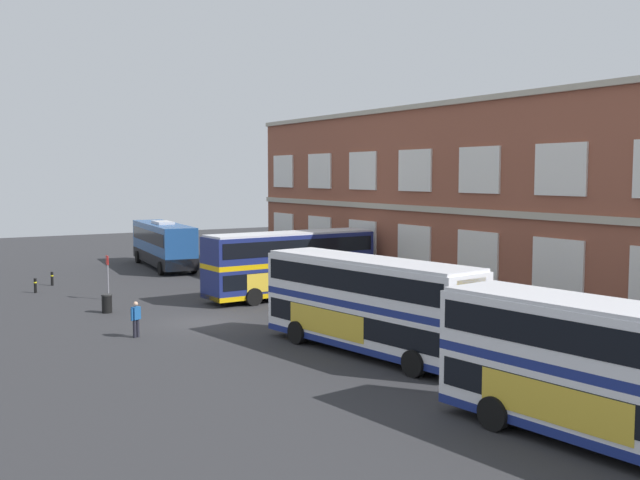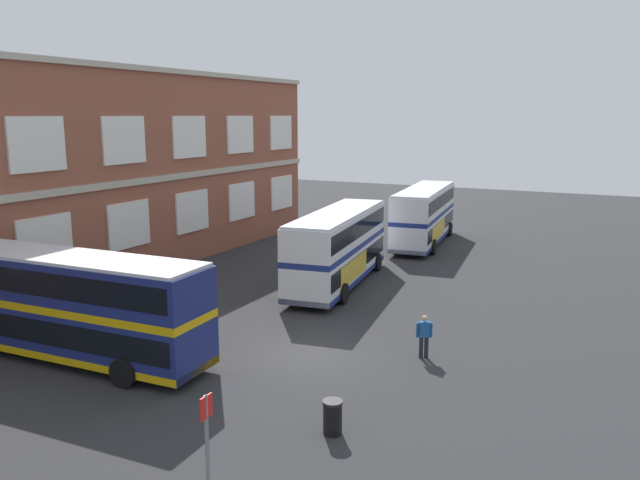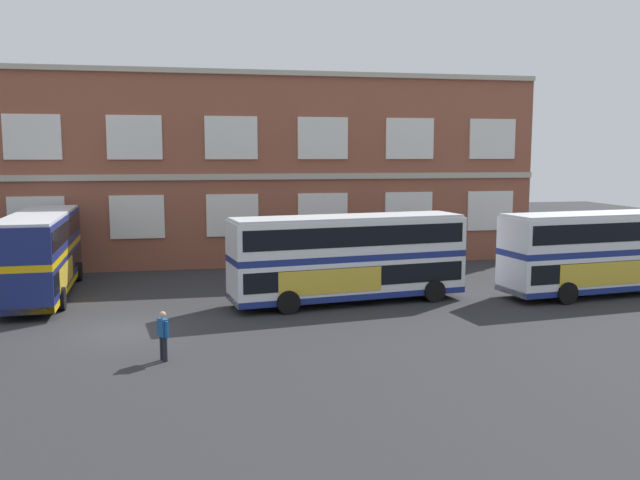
# 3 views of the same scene
# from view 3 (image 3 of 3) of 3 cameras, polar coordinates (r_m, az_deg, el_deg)

# --- Properties ---
(ground_plane) EXTENTS (120.00, 120.00, 0.00)m
(ground_plane) POSITION_cam_3_polar(r_m,az_deg,el_deg) (29.61, -16.07, -6.48)
(ground_plane) COLOR #2B2B2D
(brick_terminal_building) EXTENTS (44.47, 8.19, 11.85)m
(brick_terminal_building) POSITION_cam_3_polar(r_m,az_deg,el_deg) (44.67, -11.41, 5.72)
(brick_terminal_building) COLOR brown
(brick_terminal_building) RESTS_ON ground
(double_decker_near) EXTENTS (3.22, 11.10, 4.07)m
(double_decker_near) POSITION_cam_3_polar(r_m,az_deg,el_deg) (35.25, -22.57, -1.02)
(double_decker_near) COLOR navy
(double_decker_near) RESTS_ON ground
(double_decker_middle) EXTENTS (11.25, 4.10, 4.07)m
(double_decker_middle) POSITION_cam_3_polar(r_m,az_deg,el_deg) (31.28, 2.40, -1.45)
(double_decker_middle) COLOR silver
(double_decker_middle) RESTS_ON ground
(double_decker_far) EXTENTS (11.22, 3.85, 4.07)m
(double_decker_far) POSITION_cam_3_polar(r_m,az_deg,el_deg) (35.99, 23.18, -0.89)
(double_decker_far) COLOR silver
(double_decker_far) RESTS_ON ground
(waiting_passenger) EXTENTS (0.40, 0.61, 1.70)m
(waiting_passenger) POSITION_cam_3_polar(r_m,az_deg,el_deg) (23.33, -13.14, -7.74)
(waiting_passenger) COLOR black
(waiting_passenger) RESTS_ON ground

